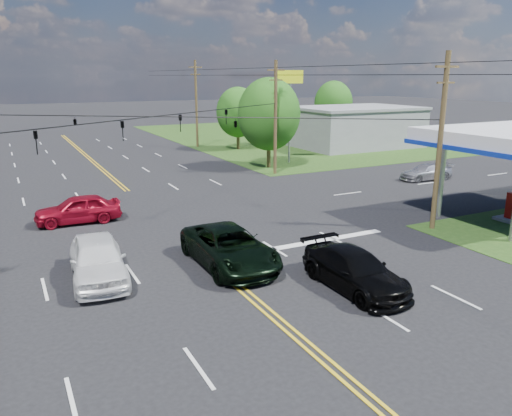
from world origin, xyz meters
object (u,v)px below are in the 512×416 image
tree_right_b (238,112)px  pickup_white (98,259)px  pickup_dkgreen (229,247)px  suv_black (355,270)px  pole_se (440,140)px  retail_ne (354,128)px  tree_right_a (269,114)px  pole_right_far (196,103)px  pole_ne (275,117)px  tree_far_r (333,103)px

tree_right_b → pickup_white: bearing=-123.7°
pickup_white → pickup_dkgreen: bearing=-4.6°
tree_right_b → suv_black: tree_right_b is taller
pole_se → tree_right_b: pole_se is taller
retail_ne → tree_right_a: (-16.00, -8.00, 2.67)m
pole_right_far → suv_black: bearing=-102.1°
pole_ne → pole_right_far: 19.00m
tree_far_r → tree_right_b: bearing=-161.1°
pole_ne → retail_ne: bearing=32.9°
retail_ne → tree_far_r: bearing=68.2°
pole_ne → pole_right_far: (0.00, 19.00, 0.25)m
suv_black → retail_ne: bearing=51.9°
pole_ne → tree_right_a: pole_ne is taller
pole_right_far → pickup_dkgreen: (-12.35, -36.97, -4.31)m
suv_black → pole_right_far: bearing=77.5°
pole_right_far → retail_ne: bearing=-25.2°
pole_se → tree_far_r: 44.30m
retail_ne → tree_right_b: bearing=163.5°
tree_right_b → pole_right_far: bearing=131.2°
pickup_dkgreen → retail_ne: bearing=44.7°
tree_right_a → suv_black: (-9.93, -25.50, -4.10)m
tree_right_b → pickup_dkgreen: bearing=-115.7°
pole_right_far → pickup_white: (-17.88, -36.00, -4.26)m
tree_right_a → tree_far_r: (20.00, 18.00, -0.33)m
pole_se → tree_right_a: (1.00, 21.00, -0.05)m
pole_ne → pickup_dkgreen: bearing=-124.5°
pole_right_far → tree_right_b: size_ratio=1.41×
tree_right_a → pickup_white: 27.78m
suv_black → pickup_dkgreen: bearing=126.7°
pole_right_far → tree_far_r: size_ratio=1.31×
retail_ne → pole_ne: bearing=-147.1°
pole_ne → tree_right_a: (1.00, 3.00, -0.05)m
retail_ne → tree_far_r: 11.02m
pole_ne → pickup_dkgreen: size_ratio=1.54×
pole_se → pole_right_far: (0.00, 37.00, 0.25)m
pickup_white → suv_black: bearing=-26.2°
tree_right_a → tree_right_b: 12.27m
pole_se → pickup_white: size_ratio=1.78×
tree_far_r → pickup_white: bearing=-135.7°
pickup_white → tree_right_b: bearing=61.6°
tree_far_r → suv_black: tree_far_r is taller
tree_right_a → tree_right_b: tree_right_a is taller
tree_right_a → pole_ne: bearing=-108.4°
pole_se → tree_right_a: bearing=87.3°
pole_right_far → tree_right_b: bearing=-48.8°
tree_far_r → pickup_dkgreen: bearing=-130.6°
pickup_dkgreen → tree_far_r: bearing=49.5°
pole_se → suv_black: (-8.93, -4.50, -4.14)m
suv_black → tree_far_r: bearing=55.1°
pole_se → pickup_white: pole_se is taller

